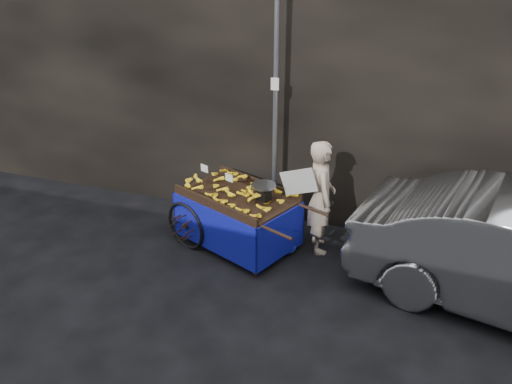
% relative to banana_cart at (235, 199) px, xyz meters
% --- Properties ---
extents(ground, '(80.00, 80.00, 0.00)m').
position_rel_banana_cart_xyz_m(ground, '(0.09, -0.55, -0.78)').
color(ground, black).
rests_on(ground, ground).
extents(building_wall, '(13.50, 2.00, 5.00)m').
position_rel_banana_cart_xyz_m(building_wall, '(0.48, 2.05, 1.72)').
color(building_wall, black).
rests_on(building_wall, ground).
extents(street_pole, '(0.12, 0.10, 4.00)m').
position_rel_banana_cart_xyz_m(street_pole, '(0.39, 0.75, 1.23)').
color(street_pole, slate).
rests_on(street_pole, ground).
extents(banana_cart, '(2.53, 1.83, 1.26)m').
position_rel_banana_cart_xyz_m(banana_cart, '(0.00, 0.00, 0.00)').
color(banana_cart, black).
rests_on(banana_cart, ground).
extents(vendor, '(0.90, 0.75, 1.76)m').
position_rel_banana_cart_xyz_m(vendor, '(1.25, 0.30, 0.10)').
color(vendor, tan).
rests_on(vendor, ground).
extents(plastic_bag, '(0.29, 0.24, 0.26)m').
position_rel_banana_cart_xyz_m(plastic_bag, '(0.83, -0.01, -0.65)').
color(plastic_bag, '#1B35D1').
rests_on(plastic_bag, ground).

